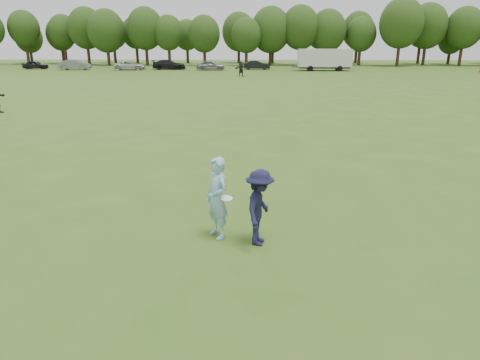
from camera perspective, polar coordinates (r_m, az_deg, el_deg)
The scene contains 14 objects.
ground at distance 9.80m, azimuth -3.04°, elevation -8.00°, with size 200.00×200.00×0.00m, color #335819.
thrower at distance 9.63m, azimuth -3.08°, elevation -2.42°, with size 0.68×0.45×1.88m, color #8DBCDA.
defender at distance 9.31m, azimuth 2.63°, elevation -3.69°, with size 1.10×0.63×1.71m, color #181835.
player_far_d at distance 56.25m, azimuth 0.15°, elevation 14.59°, with size 1.77×0.56×1.90m, color #242424.
car_a at distance 79.06m, azimuth -25.61°, elevation 13.67°, with size 1.56×3.88×1.32m, color black.
car_b at distance 74.31m, azimuth -21.19°, elevation 14.13°, with size 1.66×4.77×1.57m, color slate.
car_c at distance 71.41m, azimuth -14.46°, elevation 14.55°, with size 2.25×4.88×1.36m, color silver.
car_d at distance 71.47m, azimuth -9.44°, elevation 14.94°, with size 2.13×5.25×1.52m, color black.
car_e at distance 68.84m, azimuth -3.94°, elevation 15.01°, with size 1.77×4.41×1.50m, color slate.
car_f at distance 70.26m, azimuth 2.24°, elevation 15.06°, with size 1.48×4.26×1.40m, color black.
field_cone at distance 59.97m, azimuth 25.52°, elevation 12.35°, with size 0.28×0.28×0.30m, color orange.
disc_in_play at distance 9.41m, azimuth -1.80°, elevation -2.46°, with size 0.31×0.31×0.08m.
cargo_trailer at distance 68.82m, azimuth 11.20°, elevation 15.58°, with size 9.00×2.75×3.20m.
treeline at distance 85.71m, azimuth 4.08°, elevation 19.27°, with size 130.35×18.39×11.74m.
Camera 1 is at (0.91, -8.76, 4.29)m, focal length 32.00 mm.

